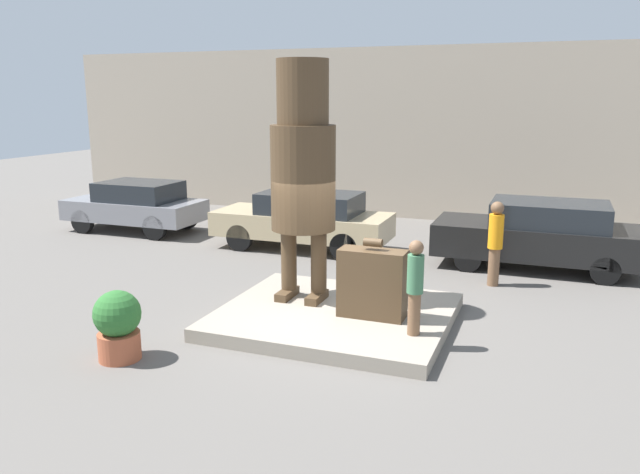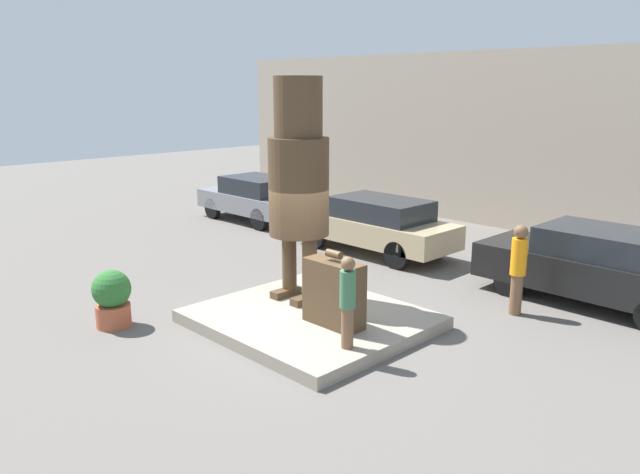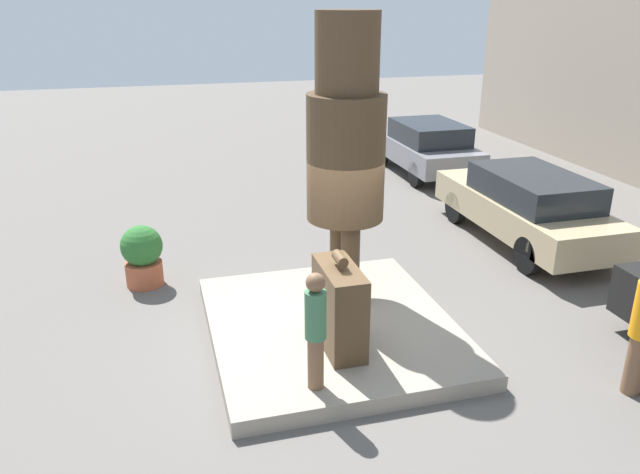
{
  "view_description": "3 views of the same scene",
  "coord_description": "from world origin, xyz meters",
  "px_view_note": "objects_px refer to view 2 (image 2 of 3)",
  "views": [
    {
      "loc": [
        3.53,
        -10.07,
        4.01
      ],
      "look_at": [
        -0.34,
        0.11,
        1.54
      ],
      "focal_mm": 35.0,
      "sensor_mm": 36.0,
      "label": 1
    },
    {
      "loc": [
        8.13,
        -7.72,
        4.46
      ],
      "look_at": [
        0.08,
        0.17,
        1.72
      ],
      "focal_mm": 35.0,
      "sensor_mm": 36.0,
      "label": 2
    },
    {
      "loc": [
        7.98,
        -2.36,
        4.82
      ],
      "look_at": [
        -0.2,
        -0.12,
        1.54
      ],
      "focal_mm": 35.0,
      "sensor_mm": 36.0,
      "label": 3
    }
  ],
  "objects_px": {
    "tourist": "(348,299)",
    "planter_pot": "(112,297)",
    "statue_figure": "(299,173)",
    "parked_car_tan": "(376,224)",
    "parked_car_black": "(598,265)",
    "giant_suitcase": "(334,293)",
    "parked_car_grey": "(255,197)",
    "worker_hivis": "(518,266)"
  },
  "relations": [
    {
      "from": "tourist",
      "to": "parked_car_black",
      "type": "bearing_deg",
      "value": 73.42
    },
    {
      "from": "parked_car_black",
      "to": "planter_pot",
      "type": "relative_size",
      "value": 4.26
    },
    {
      "from": "statue_figure",
      "to": "planter_pot",
      "type": "bearing_deg",
      "value": -119.8
    },
    {
      "from": "parked_car_tan",
      "to": "planter_pot",
      "type": "height_order",
      "value": "parked_car_tan"
    },
    {
      "from": "planter_pot",
      "to": "giant_suitcase",
      "type": "bearing_deg",
      "value": 38.3
    },
    {
      "from": "statue_figure",
      "to": "parked_car_black",
      "type": "height_order",
      "value": "statue_figure"
    },
    {
      "from": "tourist",
      "to": "parked_car_tan",
      "type": "bearing_deg",
      "value": 126.83
    },
    {
      "from": "parked_car_tan",
      "to": "planter_pot",
      "type": "distance_m",
      "value": 7.65
    },
    {
      "from": "tourist",
      "to": "worker_hivis",
      "type": "xyz_separation_m",
      "value": [
        0.86,
        4.01,
        -0.09
      ]
    },
    {
      "from": "statue_figure",
      "to": "parked_car_black",
      "type": "xyz_separation_m",
      "value": [
        4.09,
        4.66,
        -1.97
      ]
    },
    {
      "from": "statue_figure",
      "to": "tourist",
      "type": "bearing_deg",
      "value": -25.04
    },
    {
      "from": "statue_figure",
      "to": "parked_car_grey",
      "type": "bearing_deg",
      "value": 147.13
    },
    {
      "from": "worker_hivis",
      "to": "parked_car_black",
      "type": "bearing_deg",
      "value": 64.01
    },
    {
      "from": "planter_pot",
      "to": "statue_figure",
      "type": "bearing_deg",
      "value": 60.2
    },
    {
      "from": "planter_pot",
      "to": "parked_car_black",
      "type": "bearing_deg",
      "value": 52.98
    },
    {
      "from": "giant_suitcase",
      "to": "parked_car_black",
      "type": "relative_size",
      "value": 0.3
    },
    {
      "from": "statue_figure",
      "to": "parked_car_grey",
      "type": "height_order",
      "value": "statue_figure"
    },
    {
      "from": "statue_figure",
      "to": "giant_suitcase",
      "type": "height_order",
      "value": "statue_figure"
    },
    {
      "from": "giant_suitcase",
      "to": "parked_car_tan",
      "type": "xyz_separation_m",
      "value": [
        -3.33,
        5.04,
        -0.02
      ]
    },
    {
      "from": "planter_pot",
      "to": "worker_hivis",
      "type": "xyz_separation_m",
      "value": [
        5.04,
        6.06,
        0.43
      ]
    },
    {
      "from": "giant_suitcase",
      "to": "parked_car_tan",
      "type": "bearing_deg",
      "value": 123.48
    },
    {
      "from": "parked_car_grey",
      "to": "parked_car_black",
      "type": "height_order",
      "value": "parked_car_black"
    },
    {
      "from": "statue_figure",
      "to": "parked_car_tan",
      "type": "relative_size",
      "value": 0.94
    },
    {
      "from": "statue_figure",
      "to": "giant_suitcase",
      "type": "relative_size",
      "value": 3.15
    },
    {
      "from": "giant_suitcase",
      "to": "planter_pot",
      "type": "relative_size",
      "value": 1.26
    },
    {
      "from": "parked_car_grey",
      "to": "parked_car_black",
      "type": "relative_size",
      "value": 0.87
    },
    {
      "from": "parked_car_tan",
      "to": "parked_car_black",
      "type": "height_order",
      "value": "parked_car_black"
    },
    {
      "from": "tourist",
      "to": "parked_car_grey",
      "type": "bearing_deg",
      "value": 148.91
    },
    {
      "from": "parked_car_grey",
      "to": "statue_figure",
      "type": "bearing_deg",
      "value": 147.13
    },
    {
      "from": "parked_car_grey",
      "to": "giant_suitcase",
      "type": "bearing_deg",
      "value": 149.13
    },
    {
      "from": "tourist",
      "to": "planter_pot",
      "type": "xyz_separation_m",
      "value": [
        -4.17,
        -2.04,
        -0.52
      ]
    },
    {
      "from": "parked_car_grey",
      "to": "planter_pot",
      "type": "xyz_separation_m",
      "value": [
        5.61,
        -7.94,
        -0.24
      ]
    },
    {
      "from": "tourist",
      "to": "parked_car_black",
      "type": "xyz_separation_m",
      "value": [
        1.72,
        5.77,
        -0.25
      ]
    },
    {
      "from": "tourist",
      "to": "parked_car_black",
      "type": "relative_size",
      "value": 0.33
    },
    {
      "from": "parked_car_grey",
      "to": "worker_hivis",
      "type": "distance_m",
      "value": 10.81
    },
    {
      "from": "parked_car_grey",
      "to": "parked_car_black",
      "type": "distance_m",
      "value": 11.5
    },
    {
      "from": "planter_pot",
      "to": "worker_hivis",
      "type": "bearing_deg",
      "value": 50.26
    },
    {
      "from": "tourist",
      "to": "giant_suitcase",
      "type": "bearing_deg",
      "value": 146.75
    },
    {
      "from": "tourist",
      "to": "statue_figure",
      "type": "bearing_deg",
      "value": 154.96
    },
    {
      "from": "tourist",
      "to": "parked_car_tan",
      "type": "height_order",
      "value": "tourist"
    },
    {
      "from": "giant_suitcase",
      "to": "planter_pot",
      "type": "xyz_separation_m",
      "value": [
        -3.31,
        -2.61,
        -0.27
      ]
    },
    {
      "from": "statue_figure",
      "to": "planter_pot",
      "type": "xyz_separation_m",
      "value": [
        -1.81,
        -3.15,
        -2.24
      ]
    }
  ]
}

